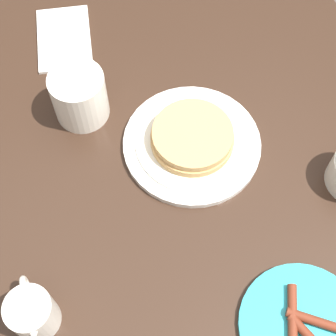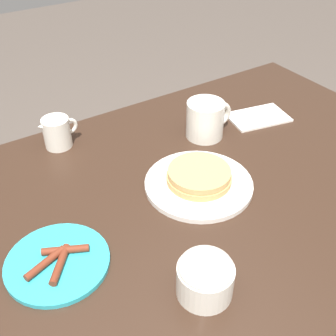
{
  "view_description": "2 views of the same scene",
  "coord_description": "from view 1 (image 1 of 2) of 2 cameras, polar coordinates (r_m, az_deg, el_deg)",
  "views": [
    {
      "loc": [
        -0.4,
        0.2,
        1.52
      ],
      "look_at": [
        -0.03,
        0.06,
        0.78
      ],
      "focal_mm": 55.0,
      "sensor_mm": 36.0,
      "label": 1
    },
    {
      "loc": [
        -0.44,
        -0.57,
        1.35
      ],
      "look_at": [
        -0.03,
        0.06,
        0.78
      ],
      "focal_mm": 45.0,
      "sensor_mm": 36.0,
      "label": 2
    }
  ],
  "objects": [
    {
      "name": "ground_plane",
      "position": [
        1.59,
        1.69,
        -11.77
      ],
      "size": [
        8.0,
        8.0,
        0.0
      ],
      "primitive_type": "plane",
      "color": "#51473F"
    },
    {
      "name": "coffee_mug",
      "position": [
        0.92,
        -9.86,
        8.07
      ],
      "size": [
        0.13,
        0.1,
        0.1
      ],
      "color": "silver",
      "rests_on": "dining_table"
    },
    {
      "name": "pancake_plate",
      "position": [
        0.89,
        2.64,
        3.01
      ],
      "size": [
        0.24,
        0.24,
        0.05
      ],
      "color": "white",
      "rests_on": "dining_table"
    },
    {
      "name": "side_plate_bacon",
      "position": [
        0.81,
        14.76,
        -16.62
      ],
      "size": [
        0.19,
        0.19,
        0.02
      ],
      "color": "#2DADBC",
      "rests_on": "dining_table"
    },
    {
      "name": "napkin",
      "position": [
        1.06,
        -11.45,
        13.9
      ],
      "size": [
        0.18,
        0.13,
        0.01
      ],
      "color": "silver",
      "rests_on": "dining_table"
    },
    {
      "name": "creamer_pitcher",
      "position": [
        0.78,
        -14.77,
        -15.35
      ],
      "size": [
        0.1,
        0.07,
        0.08
      ],
      "color": "silver",
      "rests_on": "dining_table"
    },
    {
      "name": "dining_table",
      "position": [
        1.01,
        2.59,
        -1.91
      ],
      "size": [
        1.27,
        0.81,
        0.75
      ],
      "color": "#332116",
      "rests_on": "ground_plane"
    }
  ]
}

